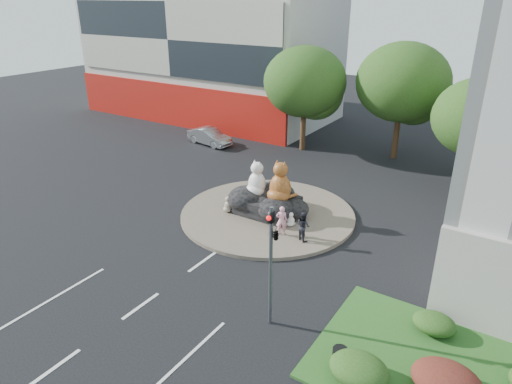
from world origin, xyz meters
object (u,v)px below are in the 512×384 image
(cat_white, at_px, (257,178))
(parked_car, at_px, (210,137))
(litter_bin, at_px, (340,356))
(pedestrian_dark, at_px, (303,226))
(kitten_calico, at_px, (228,204))
(cat_tabby, at_px, (280,181))
(kitten_white, at_px, (291,219))
(pedestrian_pink, at_px, (282,220))

(cat_white, relative_size, parked_car, 0.51)
(litter_bin, bearing_deg, pedestrian_dark, 125.90)
(kitten_calico, bearing_deg, cat_tabby, 56.81)
(kitten_calico, xyz_separation_m, kitten_white, (3.90, 0.41, -0.09))
(cat_white, xyz_separation_m, litter_bin, (8.93, -8.69, -1.72))
(kitten_white, height_order, pedestrian_pink, pedestrian_pink)
(kitten_white, relative_size, litter_bin, 1.27)
(kitten_white, bearing_deg, pedestrian_pink, -105.54)
(cat_white, distance_m, kitten_white, 3.18)
(pedestrian_pink, bearing_deg, parked_car, -69.12)
(pedestrian_dark, bearing_deg, cat_white, 2.78)
(litter_bin, bearing_deg, kitten_calico, 143.52)
(pedestrian_pink, height_order, pedestrian_dark, pedestrian_pink)
(kitten_calico, bearing_deg, pedestrian_pink, 23.61)
(pedestrian_pink, relative_size, parked_car, 0.38)
(kitten_calico, xyz_separation_m, pedestrian_dark, (5.18, -0.62, 0.29))
(kitten_white, distance_m, parked_car, 16.32)
(litter_bin, bearing_deg, cat_white, 135.80)
(kitten_calico, relative_size, kitten_white, 1.21)
(pedestrian_dark, relative_size, litter_bin, 2.45)
(cat_white, xyz_separation_m, kitten_calico, (-1.23, -1.17, -1.47))
(parked_car, bearing_deg, litter_bin, -123.59)
(kitten_white, bearing_deg, cat_tabby, 127.44)
(pedestrian_dark, bearing_deg, parked_car, -9.24)
(kitten_calico, distance_m, pedestrian_pink, 4.03)
(cat_tabby, distance_m, kitten_white, 2.18)
(cat_white, xyz_separation_m, parked_car, (-10.49, 8.89, -1.47))
(pedestrian_dark, bearing_deg, kitten_calico, 20.41)
(cat_tabby, relative_size, pedestrian_dark, 1.53)
(cat_tabby, bearing_deg, litter_bin, -46.59)
(kitten_white, bearing_deg, cat_white, 145.43)
(pedestrian_pink, distance_m, pedestrian_dark, 1.22)
(kitten_calico, bearing_deg, kitten_white, 39.83)
(kitten_white, bearing_deg, kitten_calico, 167.40)
(parked_car, bearing_deg, cat_tabby, -117.92)
(litter_bin, bearing_deg, cat_tabby, 130.42)
(cat_white, distance_m, cat_tabby, 1.54)
(kitten_calico, xyz_separation_m, litter_bin, (10.16, -7.52, -0.25))
(pedestrian_dark, xyz_separation_m, parked_car, (-14.44, 10.69, -0.30))
(kitten_white, distance_m, pedestrian_dark, 1.69)
(cat_tabby, distance_m, pedestrian_dark, 3.28)
(cat_tabby, distance_m, parked_car, 15.04)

